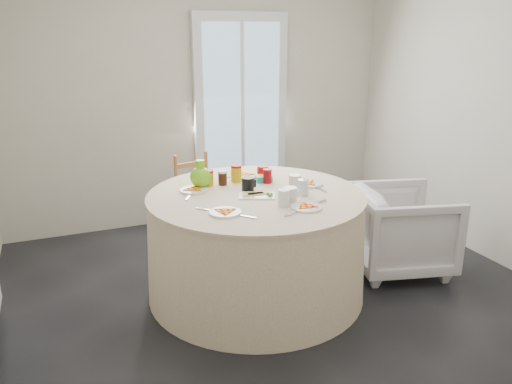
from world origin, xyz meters
name	(u,v)px	position (x,y,z in m)	size (l,w,h in m)	color
floor	(285,304)	(0.00, 0.00, 0.00)	(4.00, 4.00, 0.00)	black
wall_back	(202,95)	(0.00, 2.00, 1.30)	(4.00, 0.02, 2.60)	#BCB5A3
glass_door	(241,118)	(0.40, 1.95, 1.05)	(1.00, 0.08, 2.10)	silver
table	(256,246)	(-0.12, 0.28, 0.38)	(1.63, 1.63, 0.83)	#F5E6B5
wooden_chair	(200,194)	(-0.23, 1.38, 0.47)	(0.37, 0.35, 0.83)	#A05F36
armchair	(401,225)	(1.13, 0.18, 0.39)	(0.75, 0.70, 0.77)	silver
place_settings	(256,196)	(-0.12, 0.28, 0.77)	(1.13, 1.13, 0.02)	white
jar_cluster	(237,180)	(-0.17, 0.54, 0.82)	(0.51, 0.25, 0.15)	#9D4722
butter_tub	(264,182)	(0.05, 0.54, 0.79)	(0.13, 0.09, 0.05)	teal
green_pitcher	(201,177)	(-0.45, 0.58, 0.87)	(0.16, 0.16, 0.21)	#70BF18
cheese_platter	(257,199)	(-0.14, 0.21, 0.77)	(0.25, 0.16, 0.03)	white
mugs_glasses	(277,190)	(0.03, 0.24, 0.81)	(0.69, 0.69, 0.13)	#9E9192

